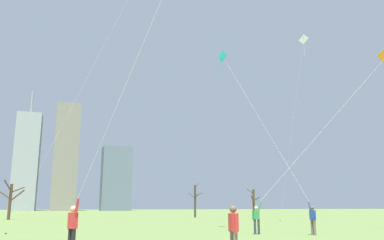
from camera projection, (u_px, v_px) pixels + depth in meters
The scene contains 11 objects.
kite_flyer_midfield_left_teal at pixel (294, 185), 23.64m from camera, with size 3.11×6.83×13.28m.
kite_flyer_foreground_right_orange at pixel (296, 169), 24.36m from camera, with size 11.36×1.43×12.90m.
kite_flyer_midfield_center_blue at pixel (89, 185), 13.45m from camera, with size 4.08×4.55×12.92m.
bystander_watching_nearby at pixel (234, 229), 12.04m from camera, with size 0.22×0.51×1.62m.
distant_kite_high_overhead_white at pixel (302, 52), 47.30m from camera, with size 3.67×2.55×22.02m.
bare_tree_right_of_center at pixel (195, 200), 58.21m from camera, with size 2.05×2.25×5.10m.
bare_tree_left_of_center at pixel (11, 199), 48.39m from camera, with size 3.10×2.80×4.80m.
bare_tree_leftmost at pixel (254, 202), 58.80m from camera, with size 2.25×3.02×4.25m.
skyline_mid_tower_left at pixel (26, 162), 146.94m from camera, with size 8.68×11.88×45.36m.
skyline_slender_spire at pixel (116, 179), 147.56m from camera, with size 10.72×8.10×23.60m.
skyline_wide_slab at pixel (66, 157), 149.87m from camera, with size 8.93×11.24×40.21m.
Camera 1 is at (-6.35, -12.78, 1.60)m, focal length 36.70 mm.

